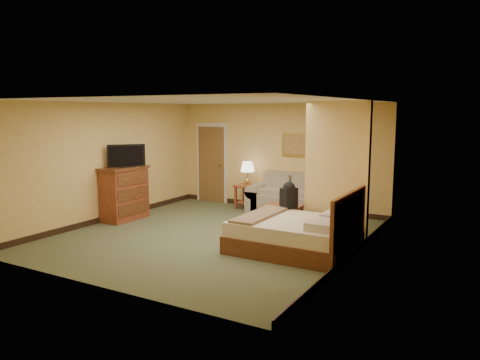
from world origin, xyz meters
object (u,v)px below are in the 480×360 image
Objects in this scene: dresser at (124,193)px; loveseat at (288,201)px; coffee_table at (281,212)px; bed at (298,234)px.

loveseat is at bearing 38.94° from dresser.
loveseat reaches higher than coffee_table.
coffee_table is 1.59m from bed.
dresser reaches higher than bed.
dresser is (-2.94, -2.37, 0.29)m from loveseat.
coffee_table is at bearing -72.00° from loveseat.
dresser reaches higher than loveseat.
bed reaches higher than coffee_table.
loveseat is at bearing 116.88° from bed.
loveseat is at bearing 108.00° from coffee_table.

